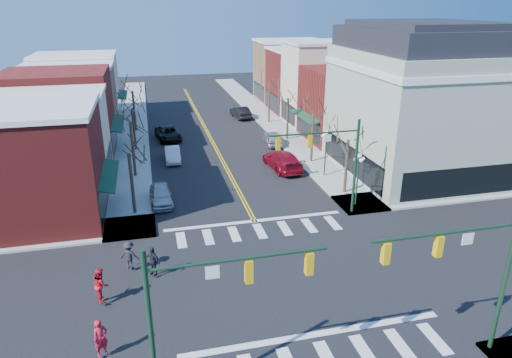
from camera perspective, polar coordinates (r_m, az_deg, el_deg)
ground at (r=26.60m, az=3.80°, el=-12.60°), size 160.00×160.00×0.00m
sidewalk_left at (r=43.61m, az=-15.26°, el=0.78°), size 3.50×70.00×0.15m
sidewalk_right at (r=46.28m, az=6.87°, el=2.59°), size 3.50×70.00×0.15m
bldg_left_brick_a at (r=35.56m, az=-26.93°, el=1.22°), size 10.00×8.50×8.00m
bldg_left_stucco_a at (r=42.87m, az=-24.79°, el=4.37°), size 10.00×7.00×7.50m
bldg_left_brick_b at (r=50.39m, az=-23.35°, el=7.48°), size 10.00×9.00×8.50m
bldg_left_tan at (r=58.43m, az=-22.12°, el=9.01°), size 10.00×7.50×7.80m
bldg_left_stucco_b at (r=65.95m, az=-21.30°, el=10.55°), size 10.00×8.00×8.20m
bldg_right_brick_a at (r=52.93m, az=11.86°, el=9.08°), size 10.00×8.50×8.00m
bldg_right_stucco at (r=59.71m, az=8.78°, el=11.62°), size 10.00×7.00×10.00m
bldg_right_brick_b at (r=66.74m, az=6.30°, el=12.09°), size 10.00×8.00×8.50m
bldg_right_tan at (r=74.20m, az=4.20°, el=13.28°), size 10.00×8.00×9.00m
victorian_corner at (r=43.26m, az=19.65°, el=9.23°), size 12.25×14.25×13.30m
traffic_mast_near_left at (r=17.00m, az=-6.77°, el=-15.37°), size 6.60×0.28×7.20m
traffic_mast_near_right at (r=20.99m, az=25.33°, el=-9.76°), size 6.60×0.28×7.20m
traffic_mast_far_right at (r=32.59m, az=9.51°, el=2.95°), size 6.60×0.28×7.20m
lamppost_corner at (r=35.17m, az=12.65°, el=1.08°), size 0.36×0.36×4.33m
lamppost_midblock at (r=40.78m, az=8.73°, el=4.17°), size 0.36×0.36×4.33m
tree_left_a at (r=34.37m, az=-15.23°, el=-0.68°), size 0.24×0.24×4.76m
tree_left_b at (r=41.88m, az=-15.12°, el=3.49°), size 0.24×0.24×5.04m
tree_left_c at (r=49.63m, az=-15.00°, el=5.96°), size 0.24×0.24×4.55m
tree_left_d at (r=57.37m, az=-14.96°, el=8.16°), size 0.24×0.24×4.90m
tree_right_a at (r=37.59m, az=11.21°, el=1.46°), size 0.24×0.24×4.62m
tree_right_b at (r=44.52m, az=7.03°, el=5.22°), size 0.24×0.24×5.18m
tree_right_c at (r=51.87m, az=3.96°, el=7.44°), size 0.24×0.24×4.83m
tree_right_d at (r=59.33m, az=1.64°, el=9.32°), size 0.24×0.24×4.97m
car_left_near at (r=36.39m, az=-11.81°, el=-1.96°), size 1.80×4.26×1.44m
car_left_mid at (r=45.97m, az=-10.38°, el=3.05°), size 1.50×4.13×1.35m
car_left_far at (r=53.33m, az=-10.95°, el=5.61°), size 3.05×5.48×1.45m
car_right_near at (r=43.03m, az=3.34°, el=2.35°), size 2.93×6.08×1.71m
car_right_mid at (r=50.55m, az=2.17°, el=5.16°), size 2.33×4.64×1.52m
car_right_far at (r=62.50m, az=-1.96°, el=8.34°), size 2.27×4.93×1.57m
pedestrian_red_a at (r=22.23m, az=-18.84°, el=-18.31°), size 0.79×0.72×1.81m
pedestrian_red_b at (r=25.60m, az=-18.82°, el=-12.38°), size 0.93×1.08×1.91m
pedestrian_dark_a at (r=27.01m, az=-12.80°, el=-9.97°), size 1.04×1.02×1.76m
pedestrian_dark_b at (r=27.93m, az=-15.55°, el=-9.15°), size 1.29×1.02×1.75m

